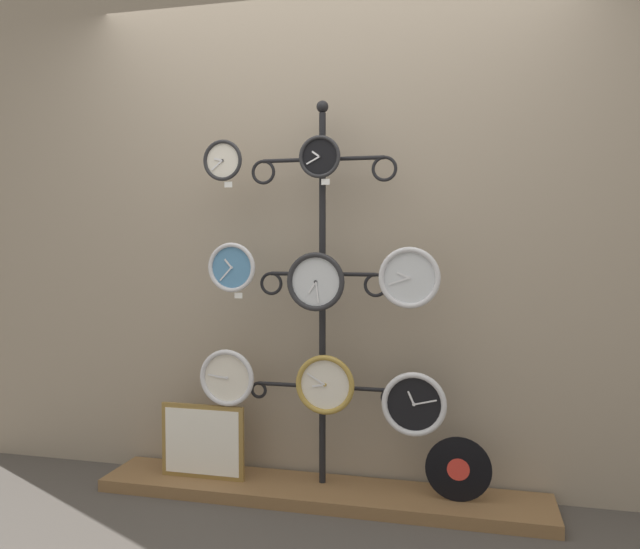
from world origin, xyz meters
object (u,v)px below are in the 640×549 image
display_stand (322,369)px  picture_frame (202,441)px  clock_top_center (320,157)px  vinyl_record (458,469)px  clock_middle_right (409,278)px  clock_top_left (223,161)px  clock_middle_center (316,282)px  clock_bottom_left (227,378)px  clock_bottom_right (414,404)px  clock_bottom_center (325,385)px  clock_middle_left (232,267)px

display_stand → picture_frame: display_stand is taller
clock_top_center → vinyl_record: bearing=-0.4°
picture_frame → clock_top_center: bearing=1.2°
clock_top_center → clock_middle_right: 0.71m
clock_top_left → clock_middle_right: (0.91, -0.02, -0.56)m
clock_middle_center → picture_frame: (-0.59, 0.01, -0.82)m
clock_top_center → clock_bottom_left: 1.17m
display_stand → picture_frame: bearing=-171.6°
picture_frame → clock_middle_right: bearing=-1.0°
clock_middle_right → vinyl_record: bearing=6.5°
clock_bottom_right → clock_top_left: bearing=-179.7°
clock_bottom_center → clock_middle_center: bearing=-178.0°
display_stand → vinyl_record: bearing=-7.0°
clock_middle_left → clock_bottom_right: bearing=1.9°
vinyl_record → clock_middle_right: bearing=-173.5°
display_stand → clock_top_left: (-0.48, -0.09, 1.03)m
clock_middle_left → clock_bottom_right: clock_middle_left is taller
clock_top_center → vinyl_record: (0.65, -0.00, -1.44)m
clock_top_center → clock_bottom_center: clock_top_center is taller
clock_middle_center → clock_bottom_center: clock_middle_center is taller
clock_top_left → clock_top_center: 0.49m
clock_middle_right → vinyl_record: size_ratio=0.94×
clock_top_left → clock_bottom_center: (0.52, -0.01, -1.08)m
clock_top_left → clock_bottom_center: size_ratio=0.70×
clock_middle_right → clock_bottom_center: clock_middle_right is taller
clock_bottom_center → clock_bottom_right: bearing=2.0°
clock_bottom_center → clock_bottom_right: (0.42, 0.02, -0.07)m
clock_middle_right → clock_bottom_right: clock_middle_right is taller
vinyl_record → display_stand: bearing=173.0°
picture_frame → clock_bottom_left: bearing=0.9°
clock_top_left → clock_bottom_right: size_ratio=0.67×
clock_bottom_left → vinyl_record: (1.13, 0.01, -0.37)m
clock_top_left → clock_middle_right: bearing=-1.2°
clock_middle_left → clock_bottom_left: bearing=148.3°
clock_middle_center → clock_bottom_left: clock_middle_center is taller
vinyl_record → clock_bottom_right: bearing=-179.5°
clock_middle_center → clock_bottom_center: (0.05, 0.00, -0.49)m
clock_bottom_center → picture_frame: bearing=179.2°
clock_middle_center → vinyl_record: 1.08m
clock_bottom_left → picture_frame: clock_bottom_left is taller
clock_middle_right → picture_frame: (-1.03, 0.02, -0.84)m
clock_middle_right → clock_top_center: bearing=176.0°
display_stand → clock_bottom_left: display_stand is taller
clock_bottom_right → clock_bottom_center: bearing=-178.0°
display_stand → clock_top_left: size_ratio=9.59×
display_stand → clock_bottom_left: 0.48m
clock_bottom_left → vinyl_record: 1.18m
clock_bottom_left → clock_middle_right: bearing=-1.3°
display_stand → clock_middle_center: display_stand is taller
clock_bottom_left → clock_bottom_center: bearing=-1.2°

